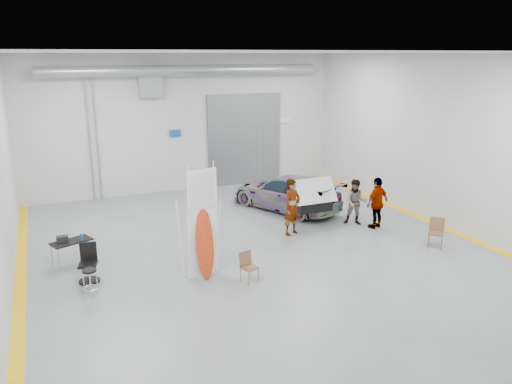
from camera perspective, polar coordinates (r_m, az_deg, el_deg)
name	(u,v)px	position (r m, az deg, el deg)	size (l,w,h in m)	color
ground	(258,250)	(15.83, 0.28, -6.60)	(16.00, 16.00, 0.00)	slate
room_shell	(238,112)	(16.92, -2.03, 9.12)	(14.02, 16.18, 6.01)	#BBBDC0
sedan_car	(286,193)	(19.70, 3.44, -0.07)	(1.90, 4.67, 1.35)	white
person_a	(292,207)	(16.89, 4.16, -1.72)	(0.70, 0.46, 1.94)	#9A6E54
person_b	(356,202)	(18.22, 11.34, -1.14)	(0.81, 0.62, 1.67)	teal
person_c	(377,203)	(18.00, 13.68, -1.20)	(1.07, 0.44, 1.84)	#A85638
surfboard_display	(202,234)	(13.45, -6.23, -4.77)	(0.91, 0.40, 3.26)	white
folding_chair_near	(249,273)	(13.62, -0.78, -9.23)	(0.48, 0.50, 0.83)	brown
folding_chair_far	(435,239)	(16.88, 19.78, -5.05)	(0.63, 0.71, 0.95)	brown
shop_stool	(91,283)	(13.49, -18.39, -9.84)	(0.38, 0.38, 0.73)	black
work_table	(69,241)	(15.53, -20.59, -5.28)	(1.25, 0.93, 0.92)	gray
office_chair	(88,265)	(14.30, -18.66, -7.95)	(0.56, 0.59, 1.05)	black
trunk_lid	(313,188)	(17.75, 6.51, 0.44)	(1.58, 0.96, 0.04)	silver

